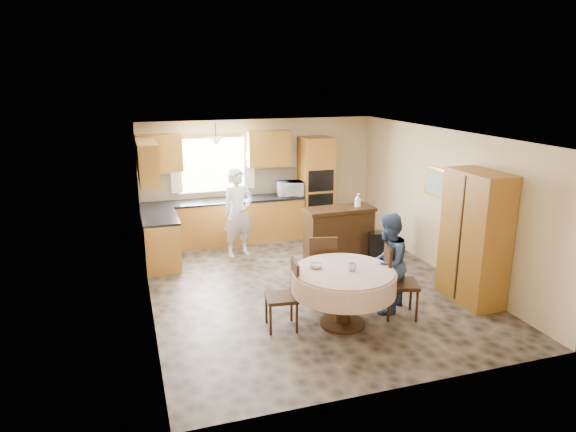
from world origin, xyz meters
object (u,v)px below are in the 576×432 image
at_px(chair_back, 322,264).
at_px(person_sink, 238,213).
at_px(cupboard, 475,238).
at_px(oven_tower, 316,187).
at_px(dining_table, 344,282).
at_px(chair_left, 287,291).
at_px(sideboard, 339,235).
at_px(person_dining, 388,263).
at_px(chair_right, 395,278).

height_order(chair_back, person_sink, person_sink).
bearing_deg(cupboard, person_sink, 133.73).
height_order(oven_tower, dining_table, oven_tower).
height_order(chair_left, chair_back, chair_back).
height_order(dining_table, person_sink, person_sink).
bearing_deg(person_sink, cupboard, -59.62).
height_order(sideboard, person_dining, person_dining).
bearing_deg(oven_tower, person_dining, -95.17).
bearing_deg(sideboard, chair_right, -95.77).
xyz_separation_m(dining_table, person_dining, (0.79, 0.23, 0.10)).
distance_m(oven_tower, person_dining, 3.90).
bearing_deg(dining_table, cupboard, 4.30).
height_order(chair_left, person_dining, person_dining).
relative_size(oven_tower, sideboard, 1.62).
distance_m(sideboard, chair_left, 2.94).
xyz_separation_m(cupboard, chair_back, (-2.17, 0.76, -0.44)).
relative_size(chair_back, person_dining, 0.70).
bearing_deg(dining_table, person_dining, 16.22).
distance_m(oven_tower, chair_left, 4.41).
distance_m(oven_tower, sideboard, 1.71).
bearing_deg(oven_tower, dining_table, -105.59).
bearing_deg(chair_right, oven_tower, 14.23).
distance_m(chair_left, chair_back, 1.11).
relative_size(sideboard, person_sink, 0.77).
height_order(chair_left, chair_right, chair_right).
bearing_deg(dining_table, person_sink, 102.90).
distance_m(chair_back, person_dining, 1.04).
bearing_deg(chair_back, cupboard, 175.41).
bearing_deg(dining_table, chair_back, 87.24).
distance_m(sideboard, cupboard, 2.68).
xyz_separation_m(cupboard, person_sink, (-2.96, 3.09, -0.16)).
bearing_deg(person_dining, oven_tower, -137.98).
bearing_deg(person_sink, person_dining, -76.40).
distance_m(oven_tower, person_sink, 2.08).
bearing_deg(cupboard, sideboard, 117.26).
bearing_deg(chair_back, chair_left, 58.19).
xyz_separation_m(sideboard, chair_back, (-0.96, -1.58, 0.10)).
bearing_deg(chair_right, person_sink, 44.68).
xyz_separation_m(cupboard, chair_left, (-2.98, -0.00, -0.47)).
distance_m(chair_left, person_sink, 3.11).
relative_size(sideboard, person_dining, 0.88).
xyz_separation_m(chair_left, chair_right, (1.58, -0.13, 0.05)).
xyz_separation_m(chair_back, person_dining, (0.75, -0.70, 0.17)).
bearing_deg(person_sink, dining_table, -90.45).
distance_m(oven_tower, cupboard, 4.08).
bearing_deg(cupboard, chair_right, -174.57).
distance_m(cupboard, dining_table, 2.25).
bearing_deg(person_dining, chair_back, -85.72).
bearing_deg(chair_right, dining_table, 111.16).
relative_size(dining_table, person_dining, 0.97).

